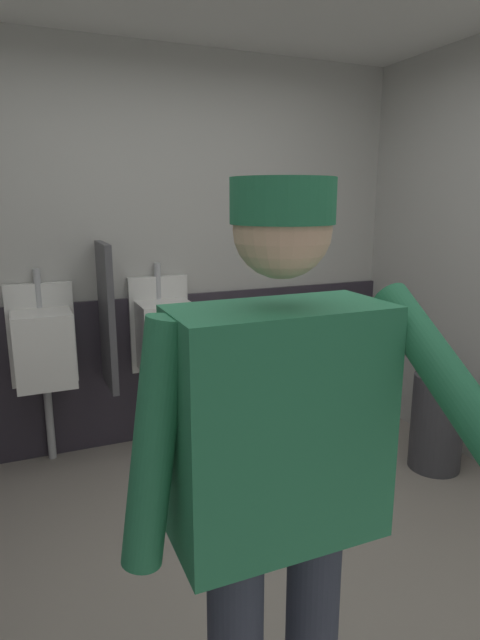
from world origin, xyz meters
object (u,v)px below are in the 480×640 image
urinal_left (44,347)px  urinal_middle (164,335)px  person (279,478)px  trash_bin (437,422)px

urinal_left → urinal_middle: 0.75m
urinal_left → person: (0.43, -2.28, 0.23)m
urinal_middle → person: person is taller
person → trash_bin: (1.78, 1.30, -0.71)m
trash_bin → urinal_left: bearing=156.1°
urinal_left → urinal_middle: (0.75, 0.00, 0.00)m
urinal_middle → trash_bin: (1.46, -0.98, -0.47)m
trash_bin → urinal_middle: bearing=146.1°
urinal_left → trash_bin: 2.46m
urinal_left → trash_bin: urinal_left is taller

